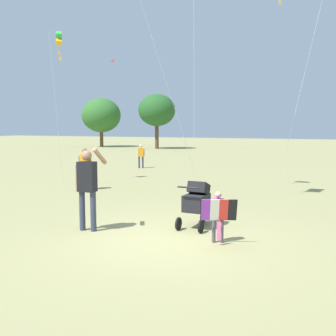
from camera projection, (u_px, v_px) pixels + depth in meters
The scene contains 7 objects.
ground_plane at pixel (164, 240), 7.79m from camera, with size 120.00×120.00×0.00m, color #938E5B.
child_with_butterfly_kite at pixel (218, 212), 7.52m from camera, with size 0.68×0.46×0.99m.
person_adult_flyer at pixel (87, 183), 8.37m from camera, with size 0.56×0.54×1.81m.
stroller at pixel (197, 200), 8.69m from camera, with size 0.58×1.10×1.03m.
kite_blue_high at pixel (59, 41), 14.80m from camera, with size 1.02×1.81×5.76m.
person_sitting_far at pixel (85, 165), 13.71m from camera, with size 0.46×0.25×1.45m.
person_couple_left at pixel (141, 154), 20.67m from camera, with size 0.37×0.27×1.24m.
Camera 1 is at (2.94, -7.00, 2.26)m, focal length 42.17 mm.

